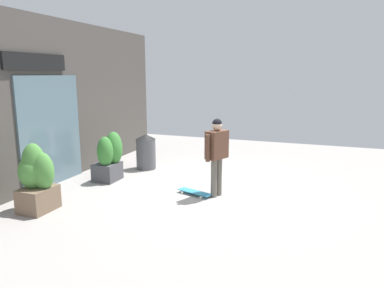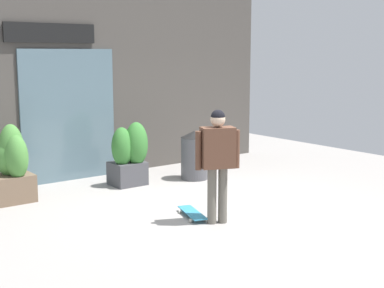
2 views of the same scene
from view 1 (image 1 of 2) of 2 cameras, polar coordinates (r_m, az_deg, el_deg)
The scene contains 7 objects.
ground_plane at distance 8.09m, azimuth 0.96°, elevation -6.85°, with size 12.00×12.00×0.00m, color #9E9993.
building_facade at distance 9.33m, azimuth -18.94°, elevation 6.65°, with size 7.46×0.31×3.77m.
skateboarder at distance 7.24m, azimuth 4.02°, elevation -0.86°, with size 0.60×0.42×1.63m.
skateboard at distance 7.52m, azimuth 0.43°, elevation -7.76°, with size 0.43×0.80×0.08m.
planter_box_left at distance 8.62m, azimuth -13.21°, elevation -2.16°, with size 0.67×0.59×1.17m.
planter_box_right at distance 7.17m, azimuth -23.81°, elevation -4.89°, with size 0.64×0.69×1.27m.
trash_bin at distance 9.53m, azimuth -7.45°, elevation -1.20°, with size 0.53×0.53×0.94m.
Camera 1 is at (-7.25, -2.54, 2.52)m, focal length 33.07 mm.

